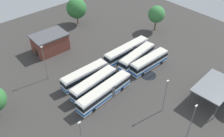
{
  "coord_description": "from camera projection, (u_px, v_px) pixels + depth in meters",
  "views": [
    {
      "loc": [
        32.48,
        34.83,
        39.75
      ],
      "look_at": [
        0.66,
        -1.35,
        1.59
      ],
      "focal_mm": 38.51,
      "sensor_mm": 36.0,
      "label": 1
    }
  ],
  "objects": [
    {
      "name": "depot_building",
      "position": [
        50.0,
        43.0,
        69.27
      ],
      "size": [
        9.76,
        7.08,
        5.21
      ],
      "color": "brown",
      "rests_on": "ground_plane"
    },
    {
      "name": "bus_row1_slot1",
      "position": [
        94.0,
        84.0,
        56.35
      ],
      "size": [
        12.9,
        3.87,
        3.61
      ],
      "color": "silver",
      "rests_on": "ground_plane"
    },
    {
      "name": "lamp_post_by_building",
      "position": [
        81.0,
        135.0,
        42.23
      ],
      "size": [
        0.56,
        0.28,
        7.83
      ],
      "color": "slate",
      "rests_on": "ground_plane"
    },
    {
      "name": "tree_northwest",
      "position": [
        77.0,
        8.0,
        80.33
      ],
      "size": [
        6.79,
        6.79,
        9.1
      ],
      "color": "brown",
      "rests_on": "ground_plane"
    },
    {
      "name": "maintenance_shelter",
      "position": [
        215.0,
        86.0,
        52.52
      ],
      "size": [
        10.76,
        7.4,
        4.28
      ],
      "color": "slate",
      "rests_on": "ground_plane"
    },
    {
      "name": "puddle_back_corner",
      "position": [
        119.0,
        79.0,
        60.78
      ],
      "size": [
        4.27,
        4.27,
        0.01
      ],
      "primitive_type": "cylinder",
      "color": "black",
      "rests_on": "ground_plane"
    },
    {
      "name": "puddle_front_lane",
      "position": [
        148.0,
        75.0,
        61.81
      ],
      "size": [
        4.08,
        4.08,
        0.01
      ],
      "primitive_type": "cylinder",
      "color": "black",
      "rests_on": "ground_plane"
    },
    {
      "name": "lamp_post_mid_lot",
      "position": [
        192.0,
        120.0,
        44.13
      ],
      "size": [
        0.56,
        0.28,
        8.87
      ],
      "color": "slate",
      "rests_on": "ground_plane"
    },
    {
      "name": "tree_north_edge",
      "position": [
        157.0,
        14.0,
        76.85
      ],
      "size": [
        5.45,
        5.45,
        8.41
      ],
      "color": "brown",
      "rests_on": "ground_plane"
    },
    {
      "name": "lamp_post_near_entrance",
      "position": [
        165.0,
        95.0,
        49.53
      ],
      "size": [
        0.56,
        0.28,
        8.64
      ],
      "color": "slate",
      "rests_on": "ground_plane"
    },
    {
      "name": "puddle_centre_drain",
      "position": [
        111.0,
        56.0,
        68.47
      ],
      "size": [
        1.64,
        1.64,
        0.01
      ],
      "primitive_type": "cylinder",
      "color": "black",
      "rests_on": "ground_plane"
    },
    {
      "name": "ground_plane",
      "position": [
        117.0,
        75.0,
        62.0
      ],
      "size": [
        95.72,
        95.72,
        0.0
      ],
      "primitive_type": "plane",
      "color": "#383533"
    },
    {
      "name": "bus_row1_slot0",
      "position": [
        85.0,
        75.0,
        58.78
      ],
      "size": [
        12.49,
        2.69,
        3.61
      ],
      "color": "silver",
      "rests_on": "ground_plane"
    },
    {
      "name": "lamp_post_far_corner",
      "position": [
        45.0,
        62.0,
        57.64
      ],
      "size": [
        0.56,
        0.28,
        9.59
      ],
      "color": "slate",
      "rests_on": "ground_plane"
    },
    {
      "name": "bus_row1_slot2",
      "position": [
        105.0,
        92.0,
        54.25
      ],
      "size": [
        15.05,
        3.95,
        3.61
      ],
      "color": "silver",
      "rests_on": "ground_plane"
    },
    {
      "name": "bus_row0_slot2",
      "position": [
        149.0,
        62.0,
        63.11
      ],
      "size": [
        11.92,
        2.69,
        3.61
      ],
      "color": "silver",
      "rests_on": "ground_plane"
    },
    {
      "name": "bus_row0_slot0",
      "position": [
        127.0,
        51.0,
        67.16
      ],
      "size": [
        14.93,
        2.94,
        3.61
      ],
      "color": "silver",
      "rests_on": "ground_plane"
    },
    {
      "name": "bus_row0_slot1",
      "position": [
        137.0,
        57.0,
        64.92
      ],
      "size": [
        12.85,
        4.28,
        3.61
      ],
      "color": "silver",
      "rests_on": "ground_plane"
    }
  ]
}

